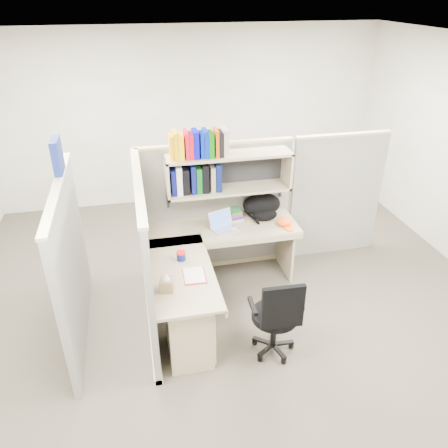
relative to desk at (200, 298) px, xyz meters
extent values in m
plane|color=#3C382E|center=(0.41, 0.29, -0.44)|extent=(6.00, 6.00, 0.00)
plane|color=#B0AD9F|center=(0.41, 3.29, 0.91)|extent=(6.00, 0.00, 6.00)
plane|color=silver|center=(0.41, 0.29, 2.26)|extent=(6.00, 6.00, 0.00)
cube|color=slate|center=(0.41, 1.19, 0.36)|extent=(1.80, 0.06, 1.60)
cube|color=tan|center=(0.41, 1.19, 1.18)|extent=(1.80, 0.08, 0.03)
cube|color=slate|center=(-0.49, 0.29, 0.36)|extent=(0.06, 1.80, 1.60)
cube|color=tan|center=(-0.49, 0.29, 1.18)|extent=(0.08, 1.80, 0.03)
cube|color=slate|center=(-1.19, 0.29, 0.36)|extent=(0.06, 1.80, 1.60)
cube|color=slate|center=(1.96, 1.19, 0.36)|extent=(1.20, 0.06, 1.60)
cube|color=navy|center=(-1.19, 0.64, 1.35)|extent=(0.07, 0.27, 0.32)
cube|color=white|center=(-0.46, 0.44, 0.76)|extent=(0.00, 0.21, 0.28)
cube|color=gray|center=(0.51, 0.99, 1.11)|extent=(1.40, 0.34, 0.03)
cube|color=gray|center=(0.51, 0.99, 0.70)|extent=(1.40, 0.34, 0.03)
cube|color=gray|center=(-0.18, 0.99, 0.90)|extent=(0.03, 0.34, 0.44)
cube|color=gray|center=(1.19, 0.99, 0.90)|extent=(0.03, 0.34, 0.44)
cube|color=black|center=(0.51, 1.15, 0.90)|extent=(1.38, 0.01, 0.41)
cube|color=orange|center=(-0.11, 0.97, 1.25)|extent=(0.03, 0.20, 0.26)
cube|color=#D9A704|center=(-0.07, 0.97, 1.27)|extent=(0.05, 0.20, 0.29)
cube|color=yellow|center=(-0.02, 0.97, 1.25)|extent=(0.06, 0.20, 0.26)
cube|color=red|center=(0.05, 0.97, 1.27)|extent=(0.04, 0.20, 0.29)
cube|color=#BD0717|center=(0.09, 0.97, 1.25)|extent=(0.05, 0.20, 0.26)
cube|color=#0605AA|center=(0.14, 0.97, 1.27)|extent=(0.06, 0.20, 0.29)
cube|color=navy|center=(0.21, 0.97, 1.25)|extent=(0.04, 0.20, 0.26)
cube|color=#051D96|center=(0.25, 0.97, 1.27)|extent=(0.04, 0.20, 0.29)
cube|color=#075F07|center=(0.30, 0.97, 1.25)|extent=(0.06, 0.20, 0.26)
cube|color=#D13F04|center=(0.36, 0.97, 1.27)|extent=(0.04, 0.20, 0.29)
cube|color=black|center=(0.41, 0.97, 1.25)|extent=(0.05, 0.20, 0.26)
cube|color=tan|center=(0.46, 0.97, 1.27)|extent=(0.06, 0.20, 0.29)
cube|color=#070C4E|center=(-0.11, 1.01, 0.86)|extent=(0.05, 0.24, 0.29)
cube|color=silver|center=(-0.05, 1.01, 0.87)|extent=(0.06, 0.24, 0.32)
cube|color=black|center=(0.02, 1.01, 0.86)|extent=(0.07, 0.24, 0.29)
cube|color=#080E50|center=(0.10, 1.01, 0.87)|extent=(0.05, 0.24, 0.32)
cube|color=#0A4B17|center=(0.17, 1.01, 0.86)|extent=(0.06, 0.24, 0.29)
cube|color=black|center=(0.24, 1.01, 0.87)|extent=(0.07, 0.24, 0.32)
cube|color=gray|center=(0.32, 1.01, 0.86)|extent=(0.05, 0.24, 0.29)
cube|color=#071047|center=(0.38, 1.01, 0.87)|extent=(0.06, 0.24, 0.32)
cube|color=gray|center=(0.41, 0.86, 0.28)|extent=(1.74, 0.60, 0.03)
cube|color=gray|center=(-0.16, 0.09, 0.28)|extent=(0.60, 1.34, 0.03)
cube|color=gray|center=(0.41, 0.56, 0.24)|extent=(1.74, 0.02, 0.07)
cube|color=gray|center=(0.14, 0.09, 0.24)|extent=(0.02, 1.34, 0.07)
cube|color=gray|center=(-0.16, -0.26, -0.10)|extent=(0.40, 0.55, 0.68)
cube|color=tan|center=(0.05, -0.26, 0.10)|extent=(0.02, 0.50, 0.16)
cube|color=tan|center=(0.05, -0.26, -0.08)|extent=(0.02, 0.50, 0.16)
cube|color=tan|center=(0.05, -0.26, -0.30)|extent=(0.02, 0.50, 0.22)
cube|color=#B2B2B7|center=(0.06, -0.26, 0.10)|extent=(0.01, 0.12, 0.01)
cube|color=gray|center=(1.21, 0.89, -0.09)|extent=(0.03, 0.55, 0.70)
cylinder|color=navy|center=(-0.14, 0.28, 0.33)|extent=(0.09, 0.09, 0.08)
cylinder|color=red|center=(-0.14, 0.28, 0.38)|extent=(0.10, 0.10, 0.02)
ellipsoid|color=#8A9FC4|center=(0.52, 0.77, 0.31)|extent=(0.09, 0.06, 0.03)
cylinder|color=white|center=(0.40, 1.01, 0.34)|extent=(0.08, 0.08, 0.09)
cylinder|color=black|center=(0.64, -0.42, 0.01)|extent=(0.44, 0.44, 0.07)
cube|color=black|center=(0.63, -0.62, 0.27)|extent=(0.38, 0.06, 0.44)
cylinder|color=black|center=(0.64, -0.42, -0.17)|extent=(0.06, 0.06, 0.38)
cylinder|color=black|center=(0.64, -0.42, -0.39)|extent=(0.42, 0.42, 0.10)
cube|color=black|center=(0.42, -0.41, 0.15)|extent=(0.05, 0.25, 0.04)
cube|color=black|center=(0.86, -0.43, 0.15)|extent=(0.05, 0.25, 0.04)
camera|label=1|loc=(-0.51, -3.42, 2.73)|focal=35.00mm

